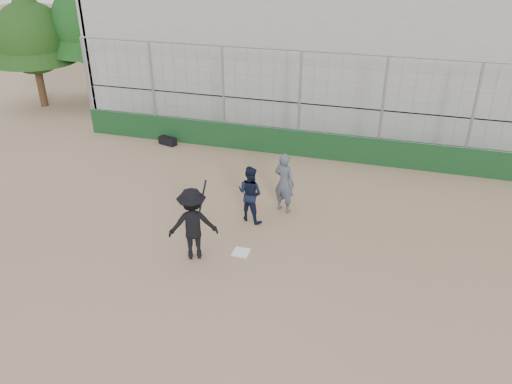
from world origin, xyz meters
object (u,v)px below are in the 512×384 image
(equipment_bag, at_px, (168,141))
(umpire, at_px, (284,185))
(catcher_crouched, at_px, (250,203))
(batter_at_plate, at_px, (193,224))

(equipment_bag, bearing_deg, umpire, -34.02)
(catcher_crouched, relative_size, equipment_bag, 1.51)
(catcher_crouched, distance_m, umpire, 1.22)
(equipment_bag, bearing_deg, catcher_crouched, -43.78)
(batter_at_plate, bearing_deg, catcher_crouched, 69.16)
(catcher_crouched, bearing_deg, equipment_bag, 136.22)
(batter_at_plate, height_order, catcher_crouched, batter_at_plate)
(catcher_crouched, height_order, umpire, umpire)
(batter_at_plate, bearing_deg, umpire, 61.75)
(umpire, bearing_deg, batter_at_plate, 83.20)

